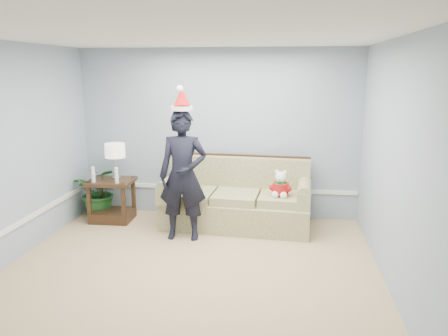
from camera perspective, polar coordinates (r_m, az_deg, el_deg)
room_shell at (r=4.62m, az=-5.63°, el=0.09°), size 4.54×5.04×2.74m
wainscot_trim at (r=6.29m, az=-13.40°, el=-5.29°), size 4.49×4.99×0.06m
sofa at (r=6.76m, az=1.71°, el=-4.42°), size 2.28×1.08×1.04m
side_table at (r=7.20m, az=-14.39°, el=-4.64°), size 0.71×0.60×0.67m
table_lamp at (r=7.05m, az=-14.05°, el=2.04°), size 0.32×0.32×0.57m
candle_pair at (r=6.91m, az=-15.30°, el=-0.94°), size 0.44×0.06×0.24m
houseplant at (r=7.42m, az=-15.87°, el=-2.92°), size 0.80×0.70×0.84m
man at (r=6.10m, az=-5.37°, el=-1.00°), size 0.70×0.49×1.83m
santa_hat at (r=5.96m, az=-5.55°, el=8.92°), size 0.35×0.38×0.35m
teddy_bear at (r=6.42m, az=7.39°, el=-2.46°), size 0.27×0.29×0.40m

